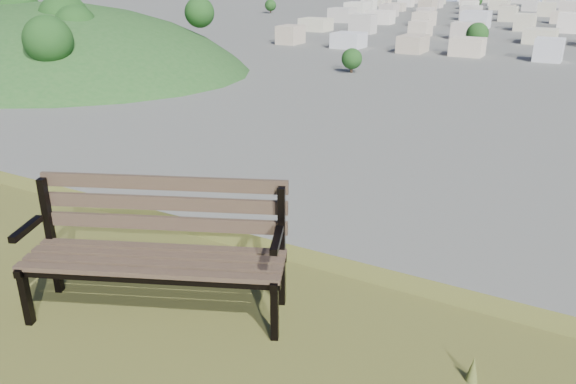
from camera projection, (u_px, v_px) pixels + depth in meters
The scene contains 3 objects.
park_bench at pixel (158, 241), 4.14m from camera, with size 1.97×1.30×0.99m.
green_wooded_hill at pixel (50, 67), 168.42m from camera, with size 146.11×116.89×73.05m.
city_trees at pixel (547, 18), 280.40m from camera, with size 406.52×387.20×9.98m.
Camera 1 is at (2.78, 0.13, 27.43)m, focal length 35.00 mm.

